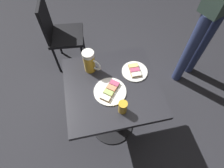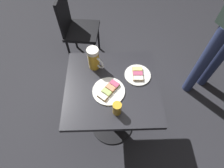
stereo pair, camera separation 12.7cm
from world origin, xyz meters
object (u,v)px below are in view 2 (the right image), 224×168
at_px(plate_near, 109,91).
at_px(beer_mug, 94,59).
at_px(cafe_chair, 76,26).
at_px(plate_far, 138,75).
at_px(beer_glass_small, 117,108).

height_order(plate_near, beer_mug, beer_mug).
bearing_deg(cafe_chair, beer_mug, 24.11).
bearing_deg(plate_near, plate_far, 31.33).
distance_m(plate_near, beer_mug, 0.26).
relative_size(plate_near, plate_far, 1.18).
bearing_deg(beer_mug, cafe_chair, 108.01).
relative_size(plate_far, beer_mug, 1.07).
bearing_deg(beer_glass_small, cafe_chair, 109.22).
height_order(plate_near, cafe_chair, cafe_chair).
bearing_deg(cafe_chair, plate_near, 25.52).
relative_size(plate_far, beer_glass_small, 1.95).
bearing_deg(plate_near, beer_glass_small, -72.11).
xyz_separation_m(plate_far, beer_mug, (-0.32, 0.09, 0.08)).
distance_m(plate_far, beer_mug, 0.34).
xyz_separation_m(plate_near, beer_mug, (-0.10, 0.23, 0.08)).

